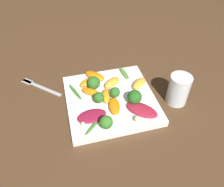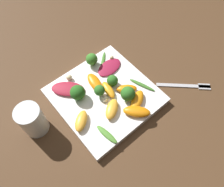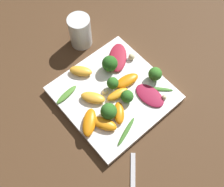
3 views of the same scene
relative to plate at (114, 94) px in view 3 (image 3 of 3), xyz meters
name	(u,v)px [view 3 (image 3 of 3)]	position (x,y,z in m)	size (l,w,h in m)	color
ground_plane	(114,96)	(0.00, 0.00, -0.01)	(2.40, 2.40, 0.00)	#4C331E
plate	(114,94)	(0.00, 0.00, 0.00)	(0.27, 0.27, 0.02)	white
drinking_glass	(80,31)	(0.05, 0.20, 0.04)	(0.06, 0.06, 0.10)	white
radicchio_leaf_0	(118,57)	(0.08, 0.07, 0.02)	(0.10, 0.10, 0.01)	maroon
radicchio_leaf_1	(150,95)	(0.06, -0.07, 0.01)	(0.06, 0.09, 0.01)	maroon
orange_segment_0	(89,122)	(-0.10, -0.03, 0.02)	(0.08, 0.07, 0.02)	orange
orange_segment_1	(104,124)	(-0.08, -0.05, 0.02)	(0.06, 0.07, 0.02)	orange
orange_segment_2	(81,71)	(-0.03, 0.10, 0.02)	(0.06, 0.07, 0.02)	#FCAD33
orange_segment_3	(119,113)	(-0.03, -0.06, 0.02)	(0.06, 0.06, 0.02)	orange
orange_segment_4	(116,95)	(0.00, -0.01, 0.02)	(0.06, 0.03, 0.02)	orange
orange_segment_5	(93,98)	(-0.06, 0.02, 0.02)	(0.06, 0.07, 0.02)	#FCAD33
orange_segment_6	(128,82)	(0.05, 0.00, 0.02)	(0.07, 0.04, 0.02)	orange
broccoli_floret_0	(155,74)	(0.11, -0.04, 0.03)	(0.04, 0.04, 0.04)	#84AD5B
broccoli_floret_1	(113,83)	(0.01, 0.01, 0.03)	(0.03, 0.03, 0.04)	#84AD5B
broccoli_floret_2	(127,96)	(0.01, -0.04, 0.03)	(0.03, 0.03, 0.04)	#84AD5B
broccoli_floret_3	(110,64)	(0.04, 0.06, 0.04)	(0.04, 0.04, 0.05)	#7A9E51
broccoli_floret_4	(109,111)	(-0.05, -0.04, 0.04)	(0.04, 0.04, 0.05)	#84AD5B
arugula_sprig_0	(157,89)	(0.09, -0.07, 0.01)	(0.07, 0.07, 0.00)	#3D7528
arugula_sprig_1	(126,131)	(-0.05, -0.10, 0.01)	(0.08, 0.04, 0.01)	#3D7528
arugula_sprig_2	(67,94)	(-0.10, 0.07, 0.01)	(0.07, 0.03, 0.01)	#518E33
macadamia_nut_0	(164,97)	(0.09, -0.10, 0.02)	(0.01, 0.01, 0.01)	beige
macadamia_nut_1	(105,92)	(-0.02, 0.01, 0.02)	(0.02, 0.02, 0.02)	beige
macadamia_nut_2	(132,57)	(0.11, 0.05, 0.02)	(0.02, 0.02, 0.02)	beige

